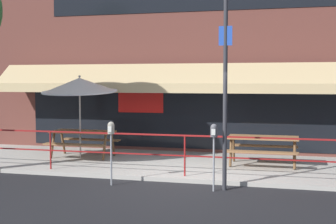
{
  "coord_description": "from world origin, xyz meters",
  "views": [
    {
      "loc": [
        2.3,
        -10.23,
        2.33
      ],
      "look_at": [
        -0.74,
        1.6,
        1.5
      ],
      "focal_mm": 50.0,
      "sensor_mm": 36.0,
      "label": 1
    }
  ],
  "objects_px": {
    "picnic_table_left": "(83,136)",
    "patio_umbrella_left": "(80,86)",
    "street_sign_pole": "(225,81)",
    "picnic_table_centre": "(263,143)",
    "parking_meter_near": "(111,134)",
    "parking_meter_far": "(214,137)"
  },
  "relations": [
    {
      "from": "patio_umbrella_left",
      "to": "street_sign_pole",
      "type": "bearing_deg",
      "value": -29.0
    },
    {
      "from": "parking_meter_far",
      "to": "street_sign_pole",
      "type": "relative_size",
      "value": 0.31
    },
    {
      "from": "picnic_table_centre",
      "to": "patio_umbrella_left",
      "type": "relative_size",
      "value": 0.76
    },
    {
      "from": "picnic_table_left",
      "to": "street_sign_pole",
      "type": "distance_m",
      "value": 5.44
    },
    {
      "from": "patio_umbrella_left",
      "to": "parking_meter_near",
      "type": "relative_size",
      "value": 1.67
    },
    {
      "from": "patio_umbrella_left",
      "to": "parking_meter_near",
      "type": "xyz_separation_m",
      "value": [
        1.98,
        -2.64,
        -1.03
      ]
    },
    {
      "from": "parking_meter_near",
      "to": "street_sign_pole",
      "type": "height_order",
      "value": "street_sign_pole"
    },
    {
      "from": "picnic_table_centre",
      "to": "street_sign_pole",
      "type": "height_order",
      "value": "street_sign_pole"
    },
    {
      "from": "picnic_table_left",
      "to": "patio_umbrella_left",
      "type": "relative_size",
      "value": 0.76
    },
    {
      "from": "patio_umbrella_left",
      "to": "street_sign_pole",
      "type": "height_order",
      "value": "street_sign_pole"
    },
    {
      "from": "picnic_table_left",
      "to": "picnic_table_centre",
      "type": "height_order",
      "value": "same"
    },
    {
      "from": "patio_umbrella_left",
      "to": "parking_meter_far",
      "type": "distance_m",
      "value": 5.12
    },
    {
      "from": "picnic_table_centre",
      "to": "parking_meter_far",
      "type": "relative_size",
      "value": 1.27
    },
    {
      "from": "parking_meter_near",
      "to": "parking_meter_far",
      "type": "distance_m",
      "value": 2.29
    },
    {
      "from": "picnic_table_centre",
      "to": "parking_meter_near",
      "type": "relative_size",
      "value": 1.27
    },
    {
      "from": "street_sign_pole",
      "to": "picnic_table_centre",
      "type": "bearing_deg",
      "value": 75.41
    },
    {
      "from": "patio_umbrella_left",
      "to": "parking_meter_far",
      "type": "relative_size",
      "value": 1.67
    },
    {
      "from": "parking_meter_near",
      "to": "picnic_table_centre",
      "type": "bearing_deg",
      "value": 40.73
    },
    {
      "from": "picnic_table_left",
      "to": "parking_meter_far",
      "type": "height_order",
      "value": "parking_meter_far"
    },
    {
      "from": "picnic_table_centre",
      "to": "patio_umbrella_left",
      "type": "xyz_separation_m",
      "value": [
        -5.14,
        -0.08,
        1.47
      ]
    },
    {
      "from": "picnic_table_centre",
      "to": "patio_umbrella_left",
      "type": "distance_m",
      "value": 5.35
    },
    {
      "from": "picnic_table_left",
      "to": "picnic_table_centre",
      "type": "xyz_separation_m",
      "value": [
        5.14,
        -0.1,
        0.0
      ]
    }
  ]
}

